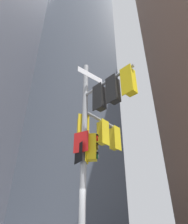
{
  "coord_description": "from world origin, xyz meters",
  "views": [
    {
      "loc": [
        0.66,
        -7.1,
        1.43
      ],
      "look_at": [
        0.37,
        0.29,
        5.69
      ],
      "focal_mm": 31.66,
      "sensor_mm": 36.0,
      "label": 1
    }
  ],
  "objects": [
    {
      "name": "building_mid_block",
      "position": [
        -3.78,
        20.74,
        27.39
      ],
      "size": [
        13.76,
        13.76,
        54.78
      ],
      "primitive_type": "cube",
      "color": "#4C5460",
      "rests_on": "ground"
    },
    {
      "name": "signal_pole_assembly",
      "position": [
        0.56,
        -0.08,
        4.81
      ],
      "size": [
        2.32,
        3.72,
        8.08
      ],
      "color": "#9EA0A3",
      "rests_on": "ground"
    }
  ]
}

